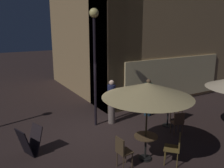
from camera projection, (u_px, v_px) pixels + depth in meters
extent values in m
plane|color=#312322|center=(93.00, 133.00, 9.00)|extent=(60.00, 60.00, 0.00)
cube|color=tan|center=(172.00, 16.00, 12.72)|extent=(8.75, 1.82, 8.75)
cube|color=tan|center=(87.00, 16.00, 13.72)|extent=(1.82, 8.17, 8.75)
cube|color=beige|center=(175.00, 78.00, 12.46)|extent=(6.13, 0.08, 2.10)
cylinder|color=black|center=(95.00, 73.00, 9.23)|extent=(0.10, 0.10, 4.24)
sphere|color=#F9E482|center=(94.00, 13.00, 8.70)|extent=(0.34, 0.34, 0.34)
cube|color=black|center=(35.00, 139.00, 7.54)|extent=(0.45, 0.61, 0.89)
cube|color=black|center=(24.00, 143.00, 7.28)|extent=(0.45, 0.61, 0.89)
cylinder|color=black|center=(145.00, 158.00, 7.27)|extent=(0.40, 0.40, 0.03)
cylinder|color=black|center=(145.00, 148.00, 7.19)|extent=(0.06, 0.06, 0.73)
cylinder|color=brown|center=(146.00, 136.00, 7.10)|extent=(0.70, 0.70, 0.03)
cylinder|color=black|center=(167.00, 125.00, 9.67)|extent=(0.40, 0.40, 0.03)
cylinder|color=black|center=(168.00, 117.00, 9.59)|extent=(0.06, 0.06, 0.69)
cylinder|color=olive|center=(168.00, 109.00, 9.51)|extent=(0.60, 0.60, 0.03)
cylinder|color=black|center=(145.00, 158.00, 7.27)|extent=(0.36, 0.36, 0.06)
cylinder|color=#443A20|center=(146.00, 123.00, 7.00)|extent=(0.05, 0.05, 2.31)
cone|color=tan|center=(148.00, 90.00, 6.76)|extent=(2.59, 2.59, 0.42)
cylinder|color=brown|center=(165.00, 158.00, 6.89)|extent=(0.03, 0.03, 0.46)
cylinder|color=brown|center=(166.00, 152.00, 7.21)|extent=(0.03, 0.03, 0.46)
cylinder|color=brown|center=(177.00, 160.00, 6.78)|extent=(0.03, 0.03, 0.46)
cylinder|color=brown|center=(178.00, 154.00, 7.11)|extent=(0.03, 0.03, 0.46)
cube|color=brown|center=(172.00, 148.00, 6.94)|extent=(0.62, 0.62, 0.04)
cube|color=brown|center=(180.00, 142.00, 6.83)|extent=(0.35, 0.33, 0.42)
cylinder|color=#4E3B25|center=(126.00, 156.00, 7.00)|extent=(0.03, 0.03, 0.47)
cylinder|color=#4E3B25|center=(132.00, 161.00, 6.76)|extent=(0.03, 0.03, 0.47)
cylinder|color=#4E3B25|center=(117.00, 159.00, 6.84)|extent=(0.03, 0.03, 0.47)
cylinder|color=#4E3B25|center=(123.00, 164.00, 6.59)|extent=(0.03, 0.03, 0.47)
cube|color=#4E3B25|center=(125.00, 152.00, 6.74)|extent=(0.41, 0.41, 0.04)
cube|color=#4E3B25|center=(120.00, 146.00, 6.59)|extent=(0.07, 0.38, 0.44)
cylinder|color=brown|center=(171.00, 127.00, 8.99)|extent=(0.03, 0.03, 0.44)
cylinder|color=brown|center=(178.00, 127.00, 9.04)|extent=(0.03, 0.03, 0.44)
cylinder|color=brown|center=(174.00, 131.00, 8.69)|extent=(0.03, 0.03, 0.44)
cylinder|color=brown|center=(182.00, 130.00, 8.75)|extent=(0.03, 0.03, 0.44)
cube|color=brown|center=(177.00, 122.00, 8.81)|extent=(0.49, 0.49, 0.04)
cube|color=brown|center=(179.00, 119.00, 8.59)|extent=(0.38, 0.16, 0.41)
cylinder|color=brown|center=(178.00, 117.00, 9.92)|extent=(0.03, 0.03, 0.46)
cylinder|color=brown|center=(171.00, 115.00, 10.14)|extent=(0.03, 0.03, 0.46)
cylinder|color=brown|center=(182.00, 115.00, 10.17)|extent=(0.03, 0.03, 0.46)
cylinder|color=brown|center=(175.00, 113.00, 10.39)|extent=(0.03, 0.03, 0.46)
cube|color=brown|center=(177.00, 109.00, 10.10)|extent=(0.53, 0.53, 0.04)
cube|color=brown|center=(179.00, 103.00, 10.18)|extent=(0.17, 0.41, 0.40)
cylinder|color=gray|center=(112.00, 112.00, 9.83)|extent=(0.28, 0.28, 0.94)
cylinder|color=#212644|center=(112.00, 93.00, 9.63)|extent=(0.33, 0.33, 0.66)
sphere|color=beige|center=(112.00, 83.00, 9.53)|extent=(0.21, 0.21, 0.21)
cylinder|color=#1C3345|center=(148.00, 106.00, 10.68)|extent=(0.32, 0.32, 0.87)
cylinder|color=#2F4E36|center=(148.00, 90.00, 10.51)|extent=(0.37, 0.37, 0.59)
sphere|color=brown|center=(149.00, 81.00, 10.41)|extent=(0.20, 0.20, 0.20)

